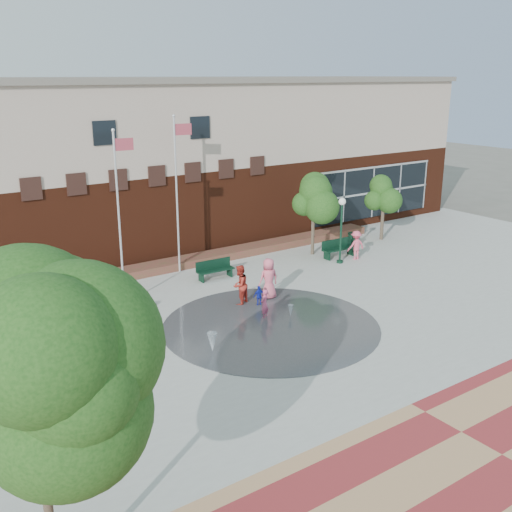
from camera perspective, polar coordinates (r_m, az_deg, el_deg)
ground at (r=21.21m, az=6.29°, el=-9.34°), size 120.00×120.00×0.00m
plaza_concrete at (r=24.07m, az=0.00°, el=-5.92°), size 46.00×18.00×0.01m
paver_band at (r=17.33m, az=22.39°, el=-17.13°), size 46.00×6.00×0.01m
splash_pad at (r=23.32m, az=1.42°, el=-6.70°), size 8.40×8.40×0.01m
library_building at (r=34.43m, az=-13.13°, el=8.64°), size 44.40×10.40×9.20m
flower_bed at (r=30.22m, az=-8.30°, el=-1.28°), size 26.00×1.20×0.40m
flagpole_left at (r=24.88m, az=-12.88°, el=4.29°), size 0.86×0.14×7.34m
flagpole_right at (r=28.80m, az=-7.50°, el=6.57°), size 0.93×0.18×7.60m
lamp_left at (r=19.46m, az=-22.47°, el=-6.17°), size 0.36×0.36×3.45m
lamp_right at (r=30.64m, az=8.13°, el=3.12°), size 0.36×0.36×3.42m
bench_left at (r=26.48m, az=-18.87°, el=-4.06°), size 1.78×0.76×0.87m
bench_mid at (r=28.47m, az=-3.90°, el=-1.65°), size 1.86×0.58×0.93m
bench_right at (r=32.06m, az=7.88°, el=0.40°), size 1.97×0.63×0.98m
trash_can at (r=33.73m, az=9.18°, el=1.44°), size 0.56×0.56×0.93m
tree_big_left at (r=10.84m, az=-20.53°, el=-10.66°), size 3.96×3.96×6.33m
tree_mid at (r=31.78m, az=5.53°, el=5.57°), size 2.55×2.55×4.30m
tree_small_right at (r=35.44m, az=12.09°, el=5.80°), size 2.20×2.20×3.75m
water_jet_a at (r=21.29m, az=-4.16°, el=-9.17°), size 0.37×0.37×0.71m
water_jet_b at (r=24.20m, az=3.30°, el=-5.83°), size 0.22×0.22×0.49m
child_splash at (r=23.86m, az=0.81°, el=-4.58°), size 0.53×0.47×1.21m
adult_red at (r=25.16m, az=-1.56°, el=-2.79°), size 1.04×0.94×1.73m
adult_pink at (r=25.80m, az=1.21°, el=-2.18°), size 0.95×0.69×1.81m
child_blue at (r=25.15m, az=0.30°, el=-3.82°), size 0.55×0.31×0.88m
person_bench at (r=31.74m, az=9.50°, el=1.02°), size 1.07×0.70×1.55m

